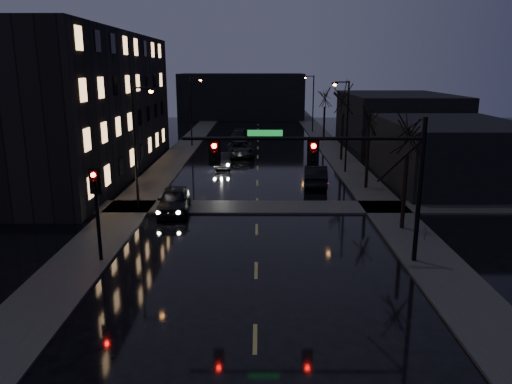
{
  "coord_description": "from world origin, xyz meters",
  "views": [
    {
      "loc": [
        0.12,
        -13.52,
        9.15
      ],
      "look_at": [
        -0.02,
        10.17,
        3.2
      ],
      "focal_mm": 35.0,
      "sensor_mm": 36.0,
      "label": 1
    }
  ],
  "objects_px": {
    "oncoming_car_b": "(223,160)",
    "lead_car": "(315,175)",
    "oncoming_car_a": "(174,200)",
    "oncoming_car_c": "(241,149)",
    "oncoming_car_d": "(238,136)"
  },
  "relations": [
    {
      "from": "oncoming_car_d",
      "to": "lead_car",
      "type": "height_order",
      "value": "lead_car"
    },
    {
      "from": "oncoming_car_a",
      "to": "oncoming_car_c",
      "type": "height_order",
      "value": "oncoming_car_a"
    },
    {
      "from": "oncoming_car_a",
      "to": "oncoming_car_b",
      "type": "xyz_separation_m",
      "value": [
        2.09,
        15.04,
        -0.16
      ]
    },
    {
      "from": "oncoming_car_c",
      "to": "oncoming_car_d",
      "type": "xyz_separation_m",
      "value": [
        -0.65,
        10.38,
        -0.06
      ]
    },
    {
      "from": "oncoming_car_b",
      "to": "oncoming_car_c",
      "type": "xyz_separation_m",
      "value": [
        1.44,
        5.99,
        0.12
      ]
    },
    {
      "from": "oncoming_car_b",
      "to": "lead_car",
      "type": "bearing_deg",
      "value": -47.53
    },
    {
      "from": "oncoming_car_a",
      "to": "oncoming_car_c",
      "type": "bearing_deg",
      "value": 76.1
    },
    {
      "from": "lead_car",
      "to": "oncoming_car_a",
      "type": "bearing_deg",
      "value": 42.35
    },
    {
      "from": "oncoming_car_a",
      "to": "oncoming_car_c",
      "type": "distance_m",
      "value": 21.33
    },
    {
      "from": "oncoming_car_c",
      "to": "lead_car",
      "type": "height_order",
      "value": "lead_car"
    },
    {
      "from": "oncoming_car_b",
      "to": "oncoming_car_c",
      "type": "height_order",
      "value": "oncoming_car_c"
    },
    {
      "from": "oncoming_car_a",
      "to": "oncoming_car_c",
      "type": "xyz_separation_m",
      "value": [
        3.52,
        21.03,
        -0.03
      ]
    },
    {
      "from": "oncoming_car_b",
      "to": "oncoming_car_d",
      "type": "bearing_deg",
      "value": 83.16
    },
    {
      "from": "oncoming_car_a",
      "to": "lead_car",
      "type": "height_order",
      "value": "lead_car"
    },
    {
      "from": "oncoming_car_a",
      "to": "oncoming_car_b",
      "type": "height_order",
      "value": "oncoming_car_a"
    }
  ]
}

